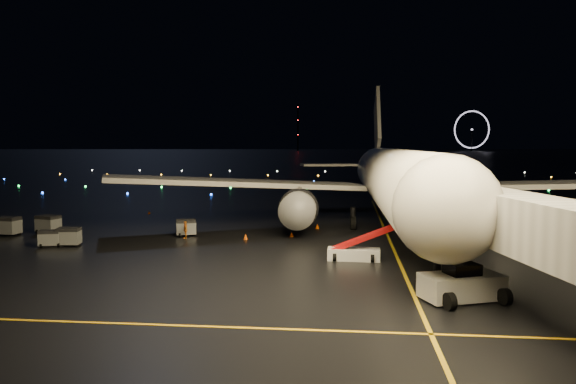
% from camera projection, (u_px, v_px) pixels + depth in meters
% --- Properties ---
extents(ground, '(2000.00, 2000.00, 0.00)m').
position_uv_depth(ground, '(334.00, 159.00, 335.69)').
color(ground, black).
rests_on(ground, ground).
extents(lane_centre, '(0.25, 80.00, 0.02)m').
position_uv_depth(lane_centre, '(391.00, 244.00, 52.03)').
color(lane_centre, gold).
rests_on(lane_centre, ground).
extents(lane_cross, '(60.00, 0.25, 0.02)m').
position_uv_depth(lane_cross, '(96.00, 323.00, 29.03)').
color(lane_cross, gold).
rests_on(lane_cross, ground).
extents(airliner, '(64.90, 61.78, 18.05)m').
position_uv_depth(airliner, '(394.00, 146.00, 61.92)').
color(airliner, silver).
rests_on(airliner, ground).
extents(pushback_tug, '(5.23, 3.95, 2.22)m').
position_uv_depth(pushback_tug, '(462.00, 282.00, 33.20)').
color(pushback_tug, silver).
rests_on(pushback_tug, ground).
extents(belt_loader, '(6.13, 1.85, 2.95)m').
position_uv_depth(belt_loader, '(354.00, 242.00, 44.68)').
color(belt_loader, silver).
rests_on(belt_loader, ground).
extents(crew_c, '(0.66, 1.08, 1.72)m').
position_uv_depth(crew_c, '(185.00, 230.00, 54.88)').
color(crew_c, orange).
rests_on(crew_c, ground).
extents(safety_cone_0, '(0.42, 0.42, 0.47)m').
position_uv_depth(safety_cone_0, '(292.00, 234.00, 56.05)').
color(safety_cone_0, '#FB5805').
rests_on(safety_cone_0, ground).
extents(safety_cone_1, '(0.51, 0.51, 0.54)m').
position_uv_depth(safety_cone_1, '(317.00, 226.00, 61.36)').
color(safety_cone_1, '#FB5805').
rests_on(safety_cone_1, ground).
extents(safety_cone_2, '(0.55, 0.55, 0.51)m').
position_uv_depth(safety_cone_2, '(246.00, 237.00, 54.52)').
color(safety_cone_2, '#FB5805').
rests_on(safety_cone_2, ground).
extents(safety_cone_3, '(0.44, 0.44, 0.45)m').
position_uv_depth(safety_cone_3, '(149.00, 212.00, 74.12)').
color(safety_cone_3, '#FB5805').
rests_on(safety_cone_3, ground).
extents(ferris_wheel, '(49.33, 16.80, 52.00)m').
position_uv_depth(ferris_wheel, '(472.00, 131.00, 731.95)').
color(ferris_wheel, black).
rests_on(ferris_wheel, ground).
extents(radio_mast, '(1.80, 1.80, 64.00)m').
position_uv_depth(radio_mast, '(298.00, 127.00, 775.19)').
color(radio_mast, black).
rests_on(radio_mast, ground).
extents(taxiway_lights, '(164.00, 92.00, 0.36)m').
position_uv_depth(taxiway_lights, '(316.00, 179.00, 143.44)').
color(taxiway_lights, black).
rests_on(taxiway_lights, ground).
extents(baggage_cart_0, '(2.27, 1.92, 1.64)m').
position_uv_depth(baggage_cart_0, '(186.00, 228.00, 56.48)').
color(baggage_cart_0, gray).
rests_on(baggage_cart_0, ground).
extents(baggage_cart_1, '(2.14, 1.65, 1.67)m').
position_uv_depth(baggage_cart_1, '(69.00, 237.00, 50.82)').
color(baggage_cart_1, gray).
rests_on(baggage_cart_1, ground).
extents(baggage_cart_2, '(2.05, 1.71, 1.50)m').
position_uv_depth(baggage_cart_2, '(50.00, 238.00, 50.49)').
color(baggage_cart_2, gray).
rests_on(baggage_cart_2, ground).
extents(baggage_cart_3, '(2.55, 2.11, 1.87)m').
position_uv_depth(baggage_cart_3, '(48.00, 224.00, 57.99)').
color(baggage_cart_3, gray).
rests_on(baggage_cart_3, ground).
extents(baggage_cart_4, '(2.37, 1.79, 1.88)m').
position_uv_depth(baggage_cart_4, '(8.00, 226.00, 56.71)').
color(baggage_cart_4, gray).
rests_on(baggage_cart_4, ground).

